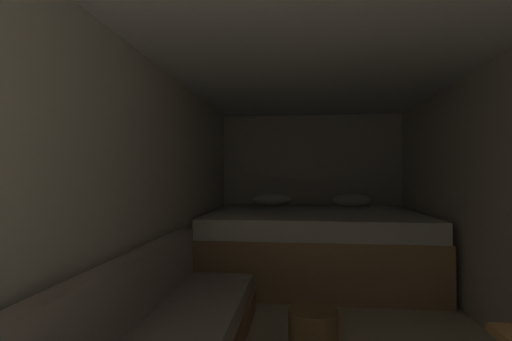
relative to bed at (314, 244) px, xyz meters
name	(u,v)px	position (x,y,z in m)	size (l,w,h in m)	color
wall_back	(311,186)	(0.00, 0.97, 0.61)	(2.51, 0.05, 1.96)	beige
wall_left	(140,199)	(-1.23, -1.80, 0.61)	(0.05, 5.49, 1.96)	beige
ceiling_slab	(324,44)	(0.00, -1.80, 1.61)	(2.51, 5.49, 0.05)	white
bed	(314,244)	(0.00, 0.00, 0.00)	(2.29, 1.81, 0.90)	tan
wicker_basket	(313,325)	(-0.07, -1.60, -0.27)	(0.35, 0.35, 0.21)	olive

